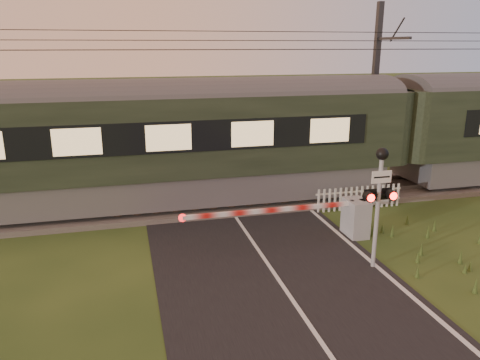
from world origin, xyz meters
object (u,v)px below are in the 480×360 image
object	(u,v)px
crossing_signal	(380,187)
train	(392,131)
boom_gate	(348,217)
picket_fence	(359,198)
catenary_mast	(375,89)

from	to	relation	value
crossing_signal	train	bearing A→B (deg)	56.32
boom_gate	picket_fence	xyz separation A→B (m)	(1.52, 2.15, -0.21)
boom_gate	crossing_signal	size ratio (longest dim) A/B	2.00
train	boom_gate	distance (m)	5.82
train	boom_gate	xyz separation A→B (m)	(-3.80, -4.04, -1.77)
train	crossing_signal	xyz separation A→B (m)	(-4.08, -6.12, -0.19)
picket_fence	boom_gate	bearing A→B (deg)	-125.32
train	crossing_signal	world-z (taller)	train
boom_gate	catenary_mast	world-z (taller)	catenary_mast
crossing_signal	catenary_mast	bearing A→B (deg)	61.85
catenary_mast	train	bearing A→B (deg)	-99.91
train	picket_fence	xyz separation A→B (m)	(-2.28, -1.89, -1.98)
train	catenary_mast	size ratio (longest dim) A/B	6.16
boom_gate	crossing_signal	world-z (taller)	crossing_signal
train	boom_gate	bearing A→B (deg)	-133.22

